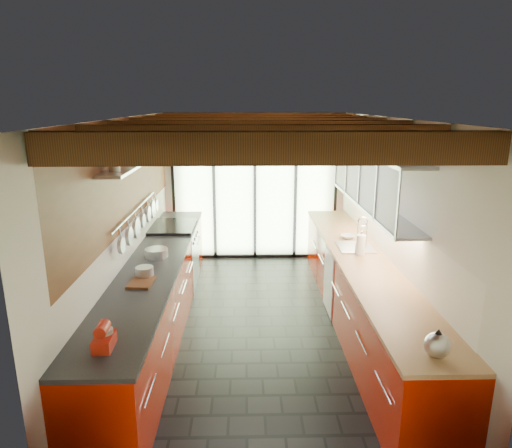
# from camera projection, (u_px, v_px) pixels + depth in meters

# --- Properties ---
(ground) EXTENTS (5.50, 5.50, 0.00)m
(ground) POSITION_uv_depth(u_px,v_px,m) (259.00, 326.00, 5.83)
(ground) COLOR black
(ground) RESTS_ON ground
(room_shell) EXTENTS (5.50, 5.50, 5.50)m
(room_shell) POSITION_uv_depth(u_px,v_px,m) (259.00, 200.00, 5.40)
(room_shell) COLOR silver
(room_shell) RESTS_ON ground
(ceiling_beams) EXTENTS (3.14, 5.06, 4.90)m
(ceiling_beams) POSITION_uv_depth(u_px,v_px,m) (259.00, 129.00, 5.56)
(ceiling_beams) COLOR #593316
(ceiling_beams) RESTS_ON ground
(glass_door) EXTENTS (2.95, 0.10, 2.90)m
(glass_door) POSITION_uv_depth(u_px,v_px,m) (255.00, 168.00, 8.00)
(glass_door) COLOR #C6EAAD
(glass_door) RESTS_ON ground
(left_counter) EXTENTS (0.68, 5.00, 0.92)m
(left_counter) POSITION_uv_depth(u_px,v_px,m) (157.00, 294.00, 5.68)
(left_counter) COLOR #A71300
(left_counter) RESTS_ON ground
(range_stove) EXTENTS (0.66, 0.90, 0.97)m
(range_stove) POSITION_uv_depth(u_px,v_px,m) (175.00, 255.00, 7.08)
(range_stove) COLOR silver
(range_stove) RESTS_ON ground
(right_counter) EXTENTS (0.68, 5.00, 0.92)m
(right_counter) POSITION_uv_depth(u_px,v_px,m) (360.00, 292.00, 5.74)
(right_counter) COLOR #A71300
(right_counter) RESTS_ON ground
(sink_assembly) EXTENTS (0.45, 0.52, 0.43)m
(sink_assembly) POSITION_uv_depth(u_px,v_px,m) (356.00, 245.00, 5.99)
(sink_assembly) COLOR silver
(sink_assembly) RESTS_ON right_counter
(upper_cabinets_right) EXTENTS (0.34, 3.00, 3.00)m
(upper_cabinets_right) POSITION_uv_depth(u_px,v_px,m) (374.00, 179.00, 5.67)
(upper_cabinets_right) COLOR silver
(upper_cabinets_right) RESTS_ON ground
(left_wall_fixtures) EXTENTS (0.28, 2.60, 0.96)m
(left_wall_fixtures) POSITION_uv_depth(u_px,v_px,m) (140.00, 185.00, 5.62)
(left_wall_fixtures) COLOR silver
(left_wall_fixtures) RESTS_ON ground
(stand_mixer) EXTENTS (0.15, 0.25, 0.22)m
(stand_mixer) POSITION_uv_depth(u_px,v_px,m) (104.00, 337.00, 3.54)
(stand_mixer) COLOR red
(stand_mixer) RESTS_ON left_counter
(pot_large) EXTENTS (0.20, 0.20, 0.12)m
(pot_large) POSITION_uv_depth(u_px,v_px,m) (145.00, 272.00, 4.96)
(pot_large) COLOR silver
(pot_large) RESTS_ON left_counter
(pot_small) EXTENTS (0.29, 0.29, 0.11)m
(pot_small) POSITION_uv_depth(u_px,v_px,m) (156.00, 253.00, 5.62)
(pot_small) COLOR silver
(pot_small) RESTS_ON left_counter
(cutting_board) EXTENTS (0.26, 0.35, 0.03)m
(cutting_board) POSITION_uv_depth(u_px,v_px,m) (141.00, 283.00, 4.80)
(cutting_board) COLOR brown
(cutting_board) RESTS_ON left_counter
(kettle) EXTENTS (0.25, 0.27, 0.23)m
(kettle) POSITION_uv_depth(u_px,v_px,m) (437.00, 344.00, 3.42)
(kettle) COLOR silver
(kettle) RESTS_ON right_counter
(paper_towel) EXTENTS (0.14, 0.14, 0.31)m
(paper_towel) POSITION_uv_depth(u_px,v_px,m) (361.00, 245.00, 5.68)
(paper_towel) COLOR white
(paper_towel) RESTS_ON right_counter
(soap_bottle) EXTENTS (0.11, 0.11, 0.19)m
(soap_bottle) POSITION_uv_depth(u_px,v_px,m) (359.00, 246.00, 5.77)
(soap_bottle) COLOR silver
(soap_bottle) RESTS_ON right_counter
(bowl) EXTENTS (0.20, 0.20, 0.05)m
(bowl) POSITION_uv_depth(u_px,v_px,m) (348.00, 237.00, 6.41)
(bowl) COLOR silver
(bowl) RESTS_ON right_counter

